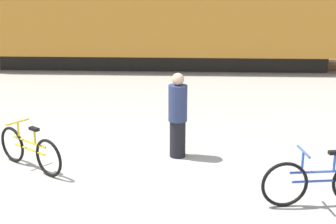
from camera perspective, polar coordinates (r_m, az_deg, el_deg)
ground_plane at (r=7.52m, az=-4.91°, el=-9.17°), size 80.00×80.00×0.00m
rail_near at (r=16.66m, az=-0.69°, el=5.30°), size 55.02×0.07×0.01m
rail_far at (r=18.07m, az=-0.43°, el=6.19°), size 55.02×0.07×0.01m
bicycle_yellow at (r=8.38m, az=-16.51°, el=-4.44°), size 1.39×1.02×0.81m
bicycle_blue at (r=7.16m, az=18.06°, el=-8.08°), size 1.73×0.46×0.86m
person_in_navy at (r=8.45m, az=1.19°, el=-0.46°), size 0.34×0.34×1.57m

